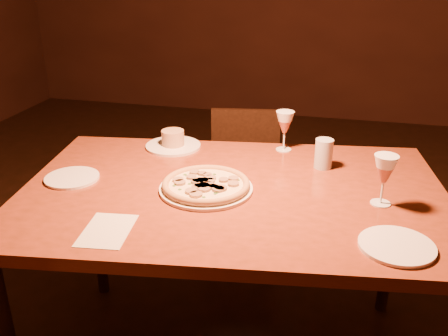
# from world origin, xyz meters

# --- Properties ---
(floor) EXTENTS (7.00, 7.00, 0.00)m
(floor) POSITION_xyz_m (0.00, 0.00, 0.00)
(floor) COLOR black
(floor) RESTS_ON ground
(dining_table) EXTENTS (1.68, 1.20, 0.83)m
(dining_table) POSITION_xyz_m (0.11, -0.15, 0.76)
(dining_table) COLOR maroon
(dining_table) RESTS_ON floor
(chair_far) EXTENTS (0.45, 0.45, 0.82)m
(chair_far) POSITION_xyz_m (-0.03, 0.80, 0.46)
(chair_far) COLOR black
(chair_far) RESTS_ON floor
(pizza_plate) EXTENTS (0.34, 0.34, 0.04)m
(pizza_plate) POSITION_xyz_m (0.02, -0.18, 0.85)
(pizza_plate) COLOR white
(pizza_plate) RESTS_ON dining_table
(ramekin_saucer) EXTENTS (0.24, 0.24, 0.08)m
(ramekin_saucer) POSITION_xyz_m (-0.25, 0.21, 0.86)
(ramekin_saucer) COLOR white
(ramekin_saucer) RESTS_ON dining_table
(wine_glass_far) EXTENTS (0.08, 0.08, 0.18)m
(wine_glass_far) POSITION_xyz_m (0.24, 0.30, 0.92)
(wine_glass_far) COLOR #A25643
(wine_glass_far) RESTS_ON dining_table
(wine_glass_right) EXTENTS (0.08, 0.08, 0.18)m
(wine_glass_right) POSITION_xyz_m (0.63, -0.14, 0.92)
(wine_glass_right) COLOR #A25643
(wine_glass_right) RESTS_ON dining_table
(water_tumbler) EXTENTS (0.07, 0.07, 0.12)m
(water_tumbler) POSITION_xyz_m (0.42, 0.14, 0.89)
(water_tumbler) COLOR #B5C0C6
(water_tumbler) RESTS_ON dining_table
(side_plate_left) EXTENTS (0.21, 0.21, 0.01)m
(side_plate_left) POSITION_xyz_m (-0.51, -0.20, 0.84)
(side_plate_left) COLOR white
(side_plate_left) RESTS_ON dining_table
(side_plate_near) EXTENTS (0.22, 0.22, 0.01)m
(side_plate_near) POSITION_xyz_m (0.67, -0.42, 0.84)
(side_plate_near) COLOR white
(side_plate_near) RESTS_ON dining_table
(menu_card) EXTENTS (0.17, 0.23, 0.00)m
(menu_card) POSITION_xyz_m (-0.21, -0.53, 0.83)
(menu_card) COLOR beige
(menu_card) RESTS_ON dining_table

